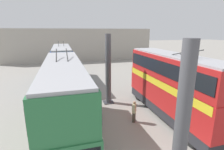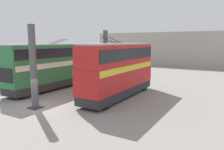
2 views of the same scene
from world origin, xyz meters
The scene contains 10 objects.
ground_plane centered at (0.00, 0.00, 0.00)m, with size 240.00×240.00×0.00m, color gray.
depot_back_wall centered at (37.01, 0.00, 3.85)m, with size 0.50×36.00×7.70m.
support_column_near centered at (-0.15, 0.00, 3.33)m, with size 1.01×1.01×6.91m.
support_column_far centered at (10.97, 0.00, 3.33)m, with size 1.01×1.01×6.91m.
bus_left_far centered at (6.69, -4.29, 3.04)m, with size 11.12×2.54×5.97m.
bus_right_near centered at (5.78, 4.29, 3.00)m, with size 11.25×2.54×5.88m.
bus_right_far centered at (19.86, 4.29, 2.91)m, with size 11.13×2.54×5.70m.
person_aisle_midway centered at (6.56, -0.95, 0.95)m, with size 0.48×0.45×1.79m.
person_by_right_row centered at (7.82, 1.85, 0.85)m, with size 0.48×0.41×1.62m.
oil_drum centered at (11.87, 2.06, 0.47)m, with size 0.67×0.67×0.93m.
Camera 2 is at (-12.16, -14.53, 5.51)m, focal length 35.00 mm.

